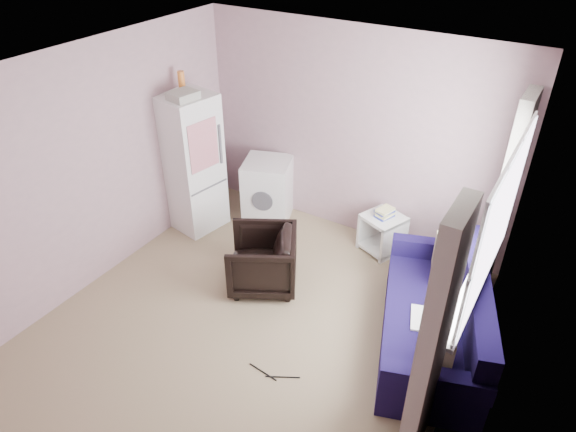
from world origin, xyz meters
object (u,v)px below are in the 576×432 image
sofa (438,322)px  fridge (192,162)px  washing_machine (268,189)px  side_table (383,230)px  armchair (262,258)px

sofa → fridge: bearing=153.2°
washing_machine → side_table: washing_machine is taller
sofa → side_table: bearing=112.8°
fridge → side_table: 2.42m
washing_machine → sofa: sofa is taller
armchair → side_table: 1.53m
armchair → side_table: (0.85, 1.26, -0.09)m
armchair → fridge: size_ratio=0.37×
fridge → sofa: 3.35m
fridge → sofa: bearing=1.9°
side_table → sofa: (1.02, -1.17, 0.03)m
armchair → fridge: fridge is taller
fridge → washing_machine: size_ratio=2.42×
armchair → sofa: bearing=63.8°
armchair → fridge: 1.58m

